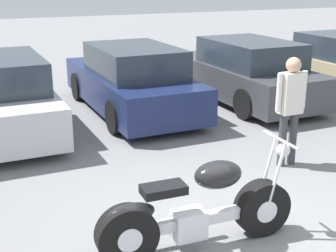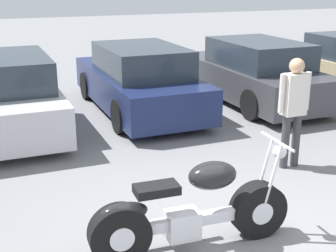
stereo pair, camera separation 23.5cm
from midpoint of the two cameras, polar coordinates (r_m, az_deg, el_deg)
motorcycle at (r=4.90m, az=2.11°, el=-10.38°), size 2.17×0.62×1.10m
parked_car_navy at (r=9.82m, az=-5.16°, el=5.51°), size 1.78×4.35×1.40m
parked_car_dark_grey at (r=10.79m, az=8.67°, el=6.49°), size 1.78×4.35×1.40m
person_standing at (r=7.03m, az=13.78°, el=2.76°), size 0.52×0.22×1.64m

